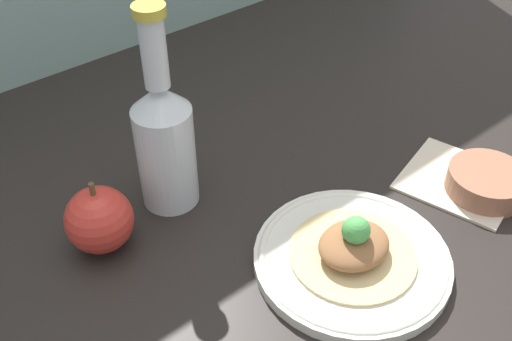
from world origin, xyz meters
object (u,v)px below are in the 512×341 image
plate (352,258)px  dipping_bowl (486,182)px  apple (99,220)px  cider_bottle (164,138)px  plated_food (354,246)px

plate → dipping_bowl: 23.59cm
plate → apple: apple is taller
apple → dipping_bowl: apple is taller
cider_bottle → apple: cider_bottle is taller
apple → cider_bottle: bearing=9.5°
apple → dipping_bowl: 51.17cm
plate → apple: bearing=134.2°
plate → plated_food: 2.18cm
plate → dipping_bowl: dipping_bowl is taller
plate → plated_food: (0.00, 0.00, 2.18)cm
plate → cider_bottle: cider_bottle is taller
plate → dipping_bowl: (23.42, -2.70, 0.89)cm
cider_bottle → apple: size_ratio=2.78×
plate → apple: size_ratio=2.37×
cider_bottle → dipping_bowl: (33.57, -26.51, -8.29)cm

